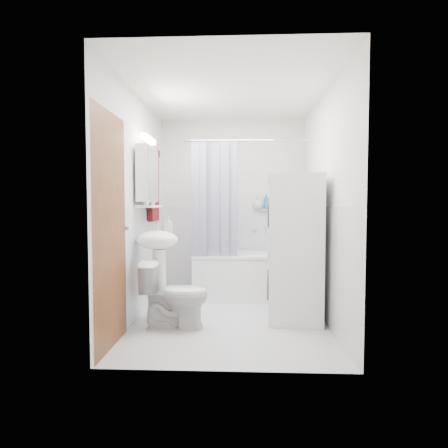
{
  "coord_description": "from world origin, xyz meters",
  "views": [
    {
      "loc": [
        0.11,
        -3.97,
        1.22
      ],
      "look_at": [
        -0.07,
        0.15,
        1.01
      ],
      "focal_mm": 30.0,
      "sensor_mm": 36.0,
      "label": 1
    }
  ],
  "objects_px": {
    "washer_dryer": "(295,248)",
    "bathtub": "(252,273)",
    "sink": "(158,254)",
    "toilet": "(175,295)"
  },
  "relations": [
    {
      "from": "washer_dryer",
      "to": "bathtub",
      "type": "bearing_deg",
      "value": 116.73
    },
    {
      "from": "sink",
      "to": "washer_dryer",
      "type": "xyz_separation_m",
      "value": [
        1.43,
        0.04,
        0.06
      ]
    },
    {
      "from": "bathtub",
      "to": "washer_dryer",
      "type": "distance_m",
      "value": 1.16
    },
    {
      "from": "bathtub",
      "to": "toilet",
      "type": "bearing_deg",
      "value": -122.45
    },
    {
      "from": "bathtub",
      "to": "sink",
      "type": "distance_m",
      "value": 1.5
    },
    {
      "from": "sink",
      "to": "toilet",
      "type": "bearing_deg",
      "value": -47.57
    },
    {
      "from": "bathtub",
      "to": "sink",
      "type": "xyz_separation_m",
      "value": [
        -1.02,
        -1.03,
        0.38
      ]
    },
    {
      "from": "sink",
      "to": "washer_dryer",
      "type": "bearing_deg",
      "value": 1.58
    },
    {
      "from": "bathtub",
      "to": "washer_dryer",
      "type": "relative_size",
      "value": 1.0
    },
    {
      "from": "bathtub",
      "to": "sink",
      "type": "height_order",
      "value": "sink"
    }
  ]
}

